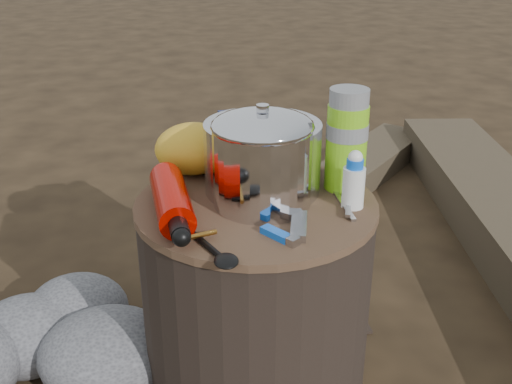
{
  "coord_description": "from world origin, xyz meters",
  "views": [
    {
      "loc": [
        -0.17,
        -1.15,
        1.01
      ],
      "look_at": [
        0.0,
        0.0,
        0.48
      ],
      "focal_mm": 43.94,
      "sensor_mm": 36.0,
      "label": 1
    }
  ],
  "objects": [
    {
      "name": "stump",
      "position": [
        0.0,
        0.0,
        0.23
      ],
      "size": [
        0.5,
        0.5,
        0.46
      ],
      "primitive_type": "cylinder",
      "color": "black",
      "rests_on": "ground"
    },
    {
      "name": "multitool",
      "position": [
        0.06,
        -0.13,
        0.46
      ],
      "size": [
        0.05,
        0.11,
        0.01
      ],
      "primitive_type": "cube",
      "rotation": [
        0.0,
        0.0,
        -0.24
      ],
      "color": "#A9A9AE",
      "rests_on": "stump"
    },
    {
      "name": "stuff_sack",
      "position": [
        -0.12,
        0.17,
        0.52
      ],
      "size": [
        0.17,
        0.14,
        0.12
      ],
      "primitive_type": "ellipsoid",
      "color": "gold",
      "rests_on": "stump"
    },
    {
      "name": "travel_mug",
      "position": [
        0.14,
        0.16,
        0.51
      ],
      "size": [
        0.07,
        0.07,
        0.11
      ],
      "primitive_type": "cylinder",
      "color": "black",
      "rests_on": "stump"
    },
    {
      "name": "fuel_bottle",
      "position": [
        -0.17,
        -0.04,
        0.49
      ],
      "size": [
        0.09,
        0.29,
        0.07
      ],
      "primitive_type": null,
      "rotation": [
        0.0,
        0.0,
        0.08
      ],
      "color": "#AB0800",
      "rests_on": "stump"
    },
    {
      "name": "pot_grabber",
      "position": [
        0.17,
        -0.05,
        0.46
      ],
      "size": [
        0.05,
        0.14,
        0.01
      ],
      "primitive_type": null,
      "rotation": [
        0.0,
        0.0,
        -0.15
      ],
      "color": "#A9A9AE",
      "rests_on": "stump"
    },
    {
      "name": "log_small",
      "position": [
        0.51,
        1.03,
        0.05
      ],
      "size": [
        0.93,
        0.97,
        0.09
      ],
      "primitive_type": "cube",
      "rotation": [
        0.0,
        0.0,
        -0.75
      ],
      "color": "#3F3425",
      "rests_on": "ground"
    },
    {
      "name": "camping_pot",
      "position": [
        0.01,
        -0.01,
        0.56
      ],
      "size": [
        0.2,
        0.2,
        0.2
      ],
      "primitive_type": "cylinder",
      "color": "silver",
      "rests_on": "stump"
    },
    {
      "name": "foil_windscreen",
      "position": [
        0.02,
        0.06,
        0.53
      ],
      "size": [
        0.24,
        0.24,
        0.15
      ],
      "primitive_type": "cylinder",
      "color": "silver",
      "rests_on": "stump"
    },
    {
      "name": "squeeze_bottle",
      "position": [
        0.19,
        -0.05,
        0.51
      ],
      "size": [
        0.04,
        0.04,
        0.11
      ],
      "primitive_type": "cylinder",
      "color": "silver",
      "rests_on": "stump"
    },
    {
      "name": "thermos",
      "position": [
        0.2,
        0.05,
        0.57
      ],
      "size": [
        0.09,
        0.09,
        0.22
      ],
      "primitive_type": "cylinder",
      "color": "#77C317",
      "rests_on": "stump"
    },
    {
      "name": "food_pouch",
      "position": [
        -0.0,
        0.19,
        0.53
      ],
      "size": [
        0.11,
        0.03,
        0.14
      ],
      "primitive_type": "cube",
      "rotation": [
        0.0,
        0.0,
        0.08
      ],
      "color": "#161C47",
      "rests_on": "stump"
    },
    {
      "name": "lighter",
      "position": [
        0.02,
        -0.16,
        0.47
      ],
      "size": [
        0.07,
        0.08,
        0.02
      ],
      "primitive_type": "cube",
      "rotation": [
        0.0,
        0.0,
        0.63
      ],
      "color": "blue",
      "rests_on": "stump"
    },
    {
      "name": "ground",
      "position": [
        0.0,
        0.0,
        0.0
      ],
      "size": [
        60.0,
        60.0,
        0.0
      ],
      "primitive_type": "plane",
      "color": "#302315",
      "rests_on": "ground"
    },
    {
      "name": "spork",
      "position": [
        -0.12,
        -0.17,
        0.46
      ],
      "size": [
        0.1,
        0.17,
        0.01
      ],
      "primitive_type": null,
      "rotation": [
        0.0,
        0.0,
        0.43
      ],
      "color": "black",
      "rests_on": "stump"
    }
  ]
}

